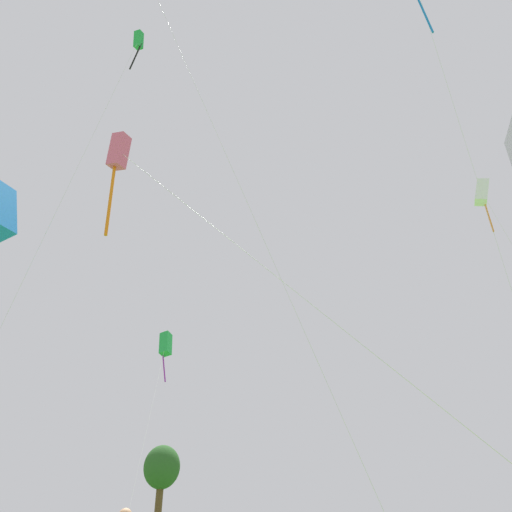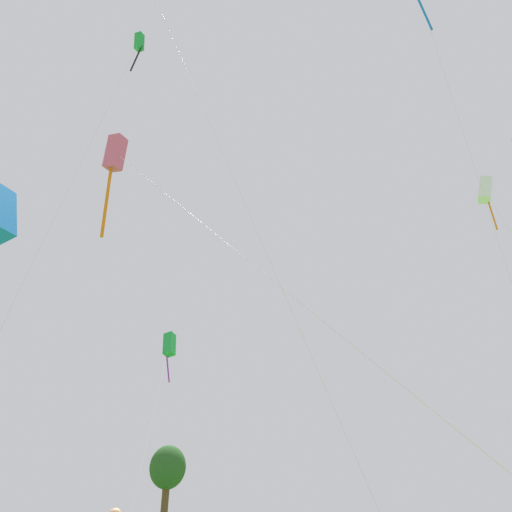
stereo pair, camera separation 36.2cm
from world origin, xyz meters
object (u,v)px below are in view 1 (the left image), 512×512
at_px(kite_flying_3, 166,345).
at_px(park_tree_0, 162,469).
at_px(kite_flying_1, 138,43).
at_px(kite_flying_0, 119,156).
at_px(kite_flying_2, 482,193).

height_order(kite_flying_3, park_tree_0, kite_flying_3).
xyz_separation_m(kite_flying_1, park_tree_0, (-12.12, 27.88, -23.83)).
xyz_separation_m(kite_flying_0, kite_flying_3, (-10.67, 20.97, 1.29)).
bearing_deg(kite_flying_0, park_tree_0, 117.92).
relative_size(kite_flying_2, kite_flying_3, 1.56).
distance_m(kite_flying_0, park_tree_0, 39.96).
height_order(kite_flying_0, park_tree_0, kite_flying_0).
distance_m(kite_flying_2, kite_flying_3, 25.84).
height_order(kite_flying_0, kite_flying_3, kite_flying_3).
xyz_separation_m(kite_flying_0, kite_flying_1, (-6.36, 7.01, 17.63)).
bearing_deg(kite_flying_1, kite_flying_2, 34.78).
bearing_deg(park_tree_0, kite_flying_0, -62.08).
distance_m(kite_flying_0, kite_flying_1, 20.01).
xyz_separation_m(kite_flying_0, park_tree_0, (-18.49, 34.88, -6.21)).
bearing_deg(kite_flying_1, park_tree_0, 113.50).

